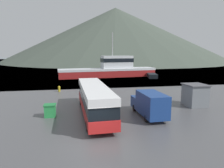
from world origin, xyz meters
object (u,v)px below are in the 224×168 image
at_px(tour_bus, 94,98).
at_px(storage_bin, 50,110).
at_px(dock_kiosk, 195,95).
at_px(fishing_boat, 110,69).
at_px(small_boat, 151,75).
at_px(delivery_van, 149,104).

distance_m(tour_bus, storage_bin, 4.64).
relative_size(tour_bus, dock_kiosk, 4.57).
xyz_separation_m(fishing_boat, small_boat, (10.78, -2.55, -1.51)).
relative_size(tour_bus, small_boat, 1.55).
bearing_deg(delivery_van, small_boat, 67.05).
bearing_deg(dock_kiosk, small_boat, 79.23).
xyz_separation_m(fishing_boat, storage_bin, (-11.70, -32.65, -1.36)).
distance_m(dock_kiosk, small_boat, 29.32).
relative_size(storage_bin, small_boat, 0.16).
height_order(fishing_boat, small_boat, fishing_boat).
height_order(tour_bus, small_boat, tour_bus).
height_order(tour_bus, fishing_boat, fishing_boat).
xyz_separation_m(delivery_van, fishing_boat, (1.68, 34.32, 0.68)).
xyz_separation_m(storage_bin, dock_kiosk, (17.01, 1.31, 0.69)).
bearing_deg(fishing_boat, storage_bin, 153.54).
distance_m(fishing_boat, storage_bin, 34.71).
xyz_separation_m(tour_bus, storage_bin, (-4.51, 0.03, -1.10)).
bearing_deg(fishing_boat, delivery_van, 170.46).
bearing_deg(fishing_boat, dock_kiosk, -177.13).
distance_m(delivery_van, storage_bin, 10.18).
bearing_deg(small_boat, dock_kiosk, 91.93).
distance_m(storage_bin, dock_kiosk, 17.07).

